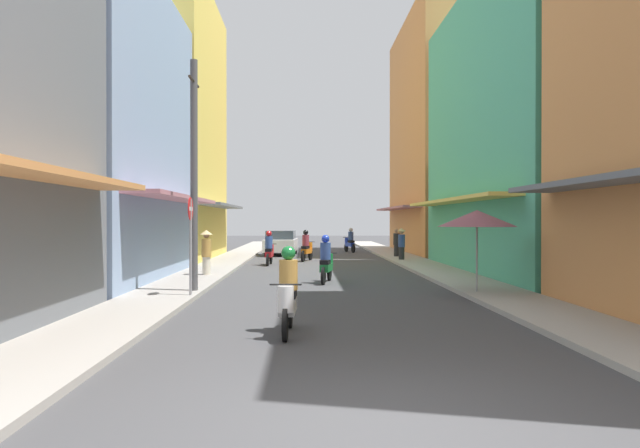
{
  "coord_description": "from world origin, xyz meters",
  "views": [
    {
      "loc": [
        -0.73,
        -5.74,
        2.05
      ],
      "look_at": [
        -0.1,
        17.17,
        1.9
      ],
      "focal_mm": 32.13,
      "sensor_mm": 36.0,
      "label": 1
    }
  ],
  "objects_px": {
    "motorbike_white": "(288,295)",
    "pedestrian_midway": "(206,251)",
    "motorbike_orange": "(307,247)",
    "pedestrian_foreground": "(402,243)",
    "motorbike_red": "(269,250)",
    "vendor_umbrella": "(477,218)",
    "pedestrian_far": "(396,244)",
    "motorbike_green": "(326,261)",
    "parked_car": "(281,243)",
    "utility_pole": "(194,175)",
    "motorbike_blue": "(350,241)",
    "street_sign_no_entry": "(191,233)"
  },
  "relations": [
    {
      "from": "street_sign_no_entry",
      "to": "parked_car",
      "type": "bearing_deg",
      "value": 85.29
    },
    {
      "from": "motorbike_orange",
      "to": "motorbike_green",
      "type": "bearing_deg",
      "value": -86.54
    },
    {
      "from": "motorbike_white",
      "to": "pedestrian_midway",
      "type": "xyz_separation_m",
      "value": [
        -3.18,
        10.09,
        0.26
      ]
    },
    {
      "from": "motorbike_white",
      "to": "parked_car",
      "type": "relative_size",
      "value": 0.43
    },
    {
      "from": "parked_car",
      "to": "vendor_umbrella",
      "type": "height_order",
      "value": "vendor_umbrella"
    },
    {
      "from": "motorbike_green",
      "to": "parked_car",
      "type": "bearing_deg",
      "value": 97.9
    },
    {
      "from": "motorbike_blue",
      "to": "street_sign_no_entry",
      "type": "bearing_deg",
      "value": -105.03
    },
    {
      "from": "parked_car",
      "to": "pedestrian_foreground",
      "type": "xyz_separation_m",
      "value": [
        6.18,
        -5.71,
        0.2
      ]
    },
    {
      "from": "motorbike_green",
      "to": "motorbike_blue",
      "type": "relative_size",
      "value": 1.02
    },
    {
      "from": "motorbike_red",
      "to": "vendor_umbrella",
      "type": "bearing_deg",
      "value": -59.91
    },
    {
      "from": "motorbike_red",
      "to": "motorbike_green",
      "type": "xyz_separation_m",
      "value": [
        2.33,
        -7.52,
        0.0
      ]
    },
    {
      "from": "motorbike_green",
      "to": "pedestrian_far",
      "type": "xyz_separation_m",
      "value": [
        4.23,
        11.83,
        0.1
      ]
    },
    {
      "from": "motorbike_blue",
      "to": "utility_pole",
      "type": "relative_size",
      "value": 0.27
    },
    {
      "from": "pedestrian_foreground",
      "to": "motorbike_red",
      "type": "bearing_deg",
      "value": -163.8
    },
    {
      "from": "motorbike_white",
      "to": "vendor_umbrella",
      "type": "relative_size",
      "value": 0.78
    },
    {
      "from": "pedestrian_foreground",
      "to": "vendor_umbrella",
      "type": "relative_size",
      "value": 0.72
    },
    {
      "from": "motorbike_green",
      "to": "vendor_umbrella",
      "type": "bearing_deg",
      "value": -40.14
    },
    {
      "from": "pedestrian_midway",
      "to": "street_sign_no_entry",
      "type": "distance_m",
      "value": 5.63
    },
    {
      "from": "vendor_umbrella",
      "to": "utility_pole",
      "type": "bearing_deg",
      "value": 176.69
    },
    {
      "from": "motorbike_orange",
      "to": "street_sign_no_entry",
      "type": "relative_size",
      "value": 0.66
    },
    {
      "from": "motorbike_green",
      "to": "parked_car",
      "type": "relative_size",
      "value": 0.43
    },
    {
      "from": "motorbike_orange",
      "to": "vendor_umbrella",
      "type": "bearing_deg",
      "value": -71.16
    },
    {
      "from": "pedestrian_midway",
      "to": "street_sign_no_entry",
      "type": "height_order",
      "value": "street_sign_no_entry"
    },
    {
      "from": "motorbike_red",
      "to": "parked_car",
      "type": "height_order",
      "value": "motorbike_red"
    },
    {
      "from": "parked_car",
      "to": "pedestrian_foreground",
      "type": "distance_m",
      "value": 8.42
    },
    {
      "from": "motorbike_orange",
      "to": "utility_pole",
      "type": "distance_m",
      "value": 13.58
    },
    {
      "from": "motorbike_orange",
      "to": "motorbike_green",
      "type": "relative_size",
      "value": 0.98
    },
    {
      "from": "motorbike_blue",
      "to": "pedestrian_far",
      "type": "height_order",
      "value": "pedestrian_far"
    },
    {
      "from": "utility_pole",
      "to": "motorbike_blue",
      "type": "bearing_deg",
      "value": 74.03
    },
    {
      "from": "pedestrian_foreground",
      "to": "pedestrian_far",
      "type": "bearing_deg",
      "value": 86.58
    },
    {
      "from": "parked_car",
      "to": "pedestrian_far",
      "type": "bearing_deg",
      "value": -27.32
    },
    {
      "from": "motorbike_green",
      "to": "motorbike_blue",
      "type": "distance_m",
      "value": 18.07
    },
    {
      "from": "motorbike_red",
      "to": "pedestrian_far",
      "type": "distance_m",
      "value": 7.85
    },
    {
      "from": "motorbike_green",
      "to": "pedestrian_far",
      "type": "distance_m",
      "value": 12.57
    },
    {
      "from": "pedestrian_midway",
      "to": "pedestrian_far",
      "type": "bearing_deg",
      "value": 50.36
    },
    {
      "from": "motorbike_orange",
      "to": "motorbike_white",
      "type": "bearing_deg",
      "value": -91.27
    },
    {
      "from": "motorbike_red",
      "to": "pedestrian_far",
      "type": "bearing_deg",
      "value": 33.31
    },
    {
      "from": "motorbike_orange",
      "to": "pedestrian_foreground",
      "type": "bearing_deg",
      "value": -8.15
    },
    {
      "from": "pedestrian_foreground",
      "to": "pedestrian_midway",
      "type": "distance_m",
      "value": 11.33
    },
    {
      "from": "pedestrian_midway",
      "to": "motorbike_green",
      "type": "bearing_deg",
      "value": -21.56
    },
    {
      "from": "pedestrian_far",
      "to": "motorbike_green",
      "type": "bearing_deg",
      "value": -109.66
    },
    {
      "from": "motorbike_red",
      "to": "street_sign_no_entry",
      "type": "distance_m",
      "value": 11.53
    },
    {
      "from": "vendor_umbrella",
      "to": "pedestrian_far",
      "type": "bearing_deg",
      "value": 89.01
    },
    {
      "from": "motorbike_white",
      "to": "pedestrian_midway",
      "type": "distance_m",
      "value": 10.58
    },
    {
      "from": "parked_car",
      "to": "utility_pole",
      "type": "distance_m",
      "value": 18.26
    },
    {
      "from": "motorbike_orange",
      "to": "motorbike_white",
      "type": "xyz_separation_m",
      "value": [
        -0.41,
        -18.49,
        0.0
      ]
    },
    {
      "from": "motorbike_orange",
      "to": "utility_pole",
      "type": "xyz_separation_m",
      "value": [
        -3.15,
        -12.95,
        2.61
      ]
    },
    {
      "from": "pedestrian_foreground",
      "to": "pedestrian_far",
      "type": "height_order",
      "value": "pedestrian_foreground"
    },
    {
      "from": "motorbike_white",
      "to": "motorbike_blue",
      "type": "xyz_separation_m",
      "value": [
        3.22,
        26.36,
        0.0
      ]
    },
    {
      "from": "motorbike_orange",
      "to": "parked_car",
      "type": "relative_size",
      "value": 0.42
    }
  ]
}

